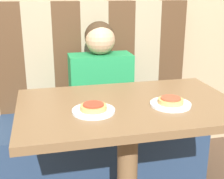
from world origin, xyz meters
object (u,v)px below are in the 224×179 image
object	(u,v)px
pizza_right	(171,101)
plate_right	(170,104)
person	(100,73)
plate_left	(94,111)
pizza_left	(93,107)

from	to	relation	value
pizza_right	plate_right	bearing A→B (deg)	0.00
person	plate_right	world-z (taller)	person
plate_left	pizza_right	world-z (taller)	pizza_right
pizza_left	pizza_right	world-z (taller)	same
plate_left	plate_right	xyz separation A→B (m)	(0.35, 0.00, 0.00)
plate_left	pizza_right	xyz separation A→B (m)	(0.35, 0.00, 0.02)
person	plate_right	size ratio (longest dim) A/B	3.51
plate_left	pizza_right	size ratio (longest dim) A/B	1.61
pizza_right	person	bearing A→B (deg)	103.30
plate_left	person	bearing A→B (deg)	76.70
plate_right	pizza_right	bearing A→B (deg)	0.00
plate_left	pizza_right	bearing A→B (deg)	0.00
plate_right	pizza_right	size ratio (longest dim) A/B	1.61
plate_left	plate_right	bearing A→B (deg)	0.00
person	pizza_left	xyz separation A→B (m)	(-0.17, -0.74, 0.05)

